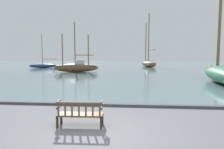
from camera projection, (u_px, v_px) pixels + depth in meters
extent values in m
plane|color=slate|center=(93.00, 137.00, 6.18)|extent=(160.00, 160.00, 0.00)
cube|color=slate|center=(125.00, 66.00, 49.81)|extent=(100.00, 80.00, 0.08)
cube|color=#4C4C50|center=(107.00, 105.00, 9.99)|extent=(40.00, 0.30, 0.12)
cube|color=#322113|center=(61.00, 118.00, 7.37)|extent=(0.07, 0.07, 0.42)
cube|color=#322113|center=(102.00, 119.00, 7.29)|extent=(0.07, 0.07, 0.42)
cube|color=#322113|center=(57.00, 122.00, 6.92)|extent=(0.07, 0.07, 0.42)
cube|color=#322113|center=(101.00, 123.00, 6.84)|extent=(0.07, 0.07, 0.42)
cube|color=brown|center=(80.00, 115.00, 7.09)|extent=(1.62, 0.58, 0.06)
cube|color=brown|center=(79.00, 103.00, 6.82)|extent=(1.60, 0.11, 0.06)
cube|color=brown|center=(58.00, 109.00, 6.88)|extent=(0.06, 0.04, 0.41)
cube|color=brown|center=(65.00, 110.00, 6.87)|extent=(0.06, 0.04, 0.41)
cube|color=brown|center=(72.00, 110.00, 6.86)|extent=(0.06, 0.04, 0.41)
cube|color=brown|center=(79.00, 110.00, 6.85)|extent=(0.06, 0.04, 0.41)
cube|color=brown|center=(86.00, 110.00, 6.83)|extent=(0.06, 0.04, 0.41)
cube|color=brown|center=(93.00, 110.00, 6.82)|extent=(0.06, 0.04, 0.41)
cube|color=brown|center=(100.00, 110.00, 6.81)|extent=(0.06, 0.04, 0.41)
cube|color=#322113|center=(58.00, 108.00, 7.01)|extent=(0.07, 0.30, 0.06)
cube|color=brown|center=(59.00, 101.00, 7.08)|extent=(0.08, 0.47, 0.04)
cube|color=#322113|center=(102.00, 108.00, 6.93)|extent=(0.07, 0.30, 0.06)
cube|color=brown|center=(102.00, 102.00, 7.00)|extent=(0.08, 0.47, 0.04)
ellipsoid|color=brown|center=(149.00, 64.00, 43.81)|extent=(3.62, 8.68, 1.21)
cube|color=#997A5B|center=(149.00, 63.00, 43.78)|extent=(2.92, 7.58, 0.08)
cylinder|color=brown|center=(149.00, 38.00, 43.49)|extent=(0.21, 0.21, 10.59)
cylinder|color=brown|center=(152.00, 50.00, 41.54)|extent=(0.99, 4.38, 0.17)
cylinder|color=brown|center=(146.00, 43.00, 45.87)|extent=(0.21, 0.21, 8.88)
ellipsoid|color=navy|center=(43.00, 66.00, 39.85)|extent=(5.53, 2.83, 0.83)
cube|color=#516B9E|center=(43.00, 65.00, 39.83)|extent=(4.81, 2.34, 0.08)
cylinder|color=brown|center=(42.00, 50.00, 39.52)|extent=(0.12, 0.12, 5.93)
cylinder|color=brown|center=(50.00, 59.00, 40.00)|extent=(2.70, 0.95, 0.10)
cylinder|color=brown|center=(220.00, 17.00, 19.56)|extent=(0.29, 0.29, 10.00)
cylinder|color=brown|center=(209.00, 66.00, 22.84)|extent=(0.38, 1.51, 0.23)
ellipsoid|color=brown|center=(76.00, 68.00, 29.56)|extent=(6.72, 3.33, 1.28)
cube|color=#997A5B|center=(76.00, 65.00, 29.53)|extent=(5.86, 2.73, 0.08)
cube|color=beige|center=(80.00, 63.00, 29.58)|extent=(1.57, 1.23, 0.78)
cylinder|color=brown|center=(75.00, 44.00, 29.20)|extent=(0.16, 0.16, 6.27)
cylinder|color=brown|center=(84.00, 55.00, 29.60)|extent=(2.67, 0.87, 0.13)
cylinder|color=brown|center=(62.00, 50.00, 28.95)|extent=(0.16, 0.16, 4.58)
cylinder|color=brown|center=(88.00, 50.00, 29.64)|extent=(0.16, 0.16, 4.54)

